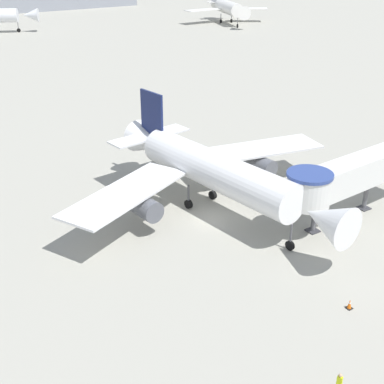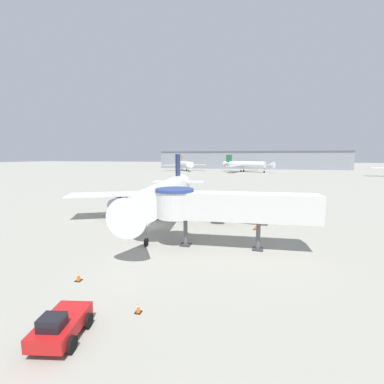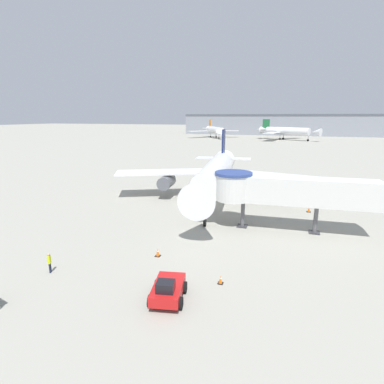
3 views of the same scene
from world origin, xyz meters
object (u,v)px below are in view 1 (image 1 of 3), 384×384
at_px(traffic_cone_near_nose, 350,304).
at_px(main_airplane, 212,170).
at_px(ground_crew_marshaller, 339,383).
at_px(background_jet_black_tail, 228,8).
at_px(traffic_cone_starboard_wing, 309,180).
at_px(jet_bridge, 345,176).

bearing_deg(traffic_cone_near_nose, main_airplane, 88.12).
xyz_separation_m(main_airplane, ground_crew_marshaller, (-7.52, -23.93, -3.27)).
bearing_deg(ground_crew_marshaller, background_jet_black_tail, -57.34).
height_order(main_airplane, traffic_cone_starboard_wing, main_airplane).
bearing_deg(jet_bridge, traffic_cone_starboard_wing, 62.00).
height_order(main_airplane, jet_bridge, main_airplane).
xyz_separation_m(jet_bridge, traffic_cone_near_nose, (-9.82, -10.08, -4.16)).
relative_size(jet_bridge, traffic_cone_starboard_wing, 20.05).
relative_size(jet_bridge, background_jet_black_tail, 0.62).
relative_size(main_airplane, traffic_cone_starboard_wing, 38.01).
bearing_deg(ground_crew_marshaller, traffic_cone_starboard_wing, -64.37).
xyz_separation_m(traffic_cone_starboard_wing, background_jet_black_tail, (65.31, 103.78, 4.43)).
xyz_separation_m(traffic_cone_starboard_wing, traffic_cone_near_nose, (-13.27, -17.87, -0.04)).
bearing_deg(main_airplane, background_jet_black_tail, 45.70).
relative_size(traffic_cone_starboard_wing, ground_crew_marshaller, 0.51).
bearing_deg(traffic_cone_starboard_wing, background_jet_black_tail, 57.82).
distance_m(traffic_cone_near_nose, ground_crew_marshaller, 8.76).
bearing_deg(main_airplane, ground_crew_marshaller, -114.64).
height_order(traffic_cone_starboard_wing, traffic_cone_near_nose, traffic_cone_starboard_wing).
height_order(ground_crew_marshaller, background_jet_black_tail, background_jet_black_tail).
bearing_deg(jet_bridge, ground_crew_marshaller, -141.42).
bearing_deg(background_jet_black_tail, traffic_cone_starboard_wing, -104.39).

